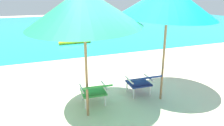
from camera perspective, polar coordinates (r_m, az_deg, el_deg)
ground_plane at (r=8.47m, az=-8.33°, el=1.60°), size 40.00×40.00×0.00m
ocean_band at (r=17.11m, az=-15.48°, el=9.36°), size 40.00×18.00×0.01m
swim_buoy at (r=10.86m, az=-10.01°, el=5.65°), size 1.60×0.18×0.18m
lounge_chair_left at (r=4.58m, az=-4.63°, el=-7.23°), size 0.59×0.91×0.68m
lounge_chair_right at (r=5.07m, az=8.08°, el=-4.84°), size 0.58×0.90×0.68m
beach_umbrella_left at (r=3.82m, az=-7.62°, el=14.56°), size 2.96×2.97×2.53m
beach_umbrella_right at (r=4.65m, az=14.88°, el=15.86°), size 2.69×2.71×2.61m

